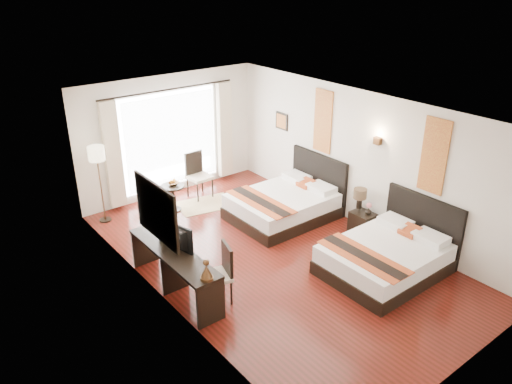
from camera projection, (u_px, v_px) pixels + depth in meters
floor at (274, 256)px, 9.35m from camera, size 4.50×7.50×0.01m
ceiling at (276, 110)px, 8.20m from camera, size 4.50×7.50×0.02m
wall_headboard at (360, 160)px, 10.04m from camera, size 0.01×7.50×2.80m
wall_desk at (161, 225)px, 7.51m from camera, size 0.01×7.50×2.80m
wall_window at (170, 136)px, 11.46m from camera, size 4.50×0.01×2.80m
wall_entry at (472, 285)px, 6.09m from camera, size 4.50×0.01×2.80m
window_glass at (170, 140)px, 11.49m from camera, size 2.40×0.02×2.20m
sheer_curtain at (172, 141)px, 11.45m from camera, size 2.30×0.02×2.10m
drape_left at (113, 155)px, 10.61m from camera, size 0.35×0.14×2.35m
drape_right at (225, 130)px, 12.24m from camera, size 0.35×0.14×2.35m
art_panel_near at (434, 156)px, 8.63m from camera, size 0.03×0.50×1.35m
art_panel_far at (323, 121)px, 10.57m from camera, size 0.03×0.50×1.35m
wall_sconce at (378, 141)px, 9.48m from camera, size 0.10×0.14×0.14m
mirror_frame at (156, 211)px, 7.58m from camera, size 0.04×1.25×0.95m
mirror_glass at (158, 211)px, 7.60m from camera, size 0.01×1.12×0.82m
bed_near at (388, 256)px, 8.76m from camera, size 2.11×1.65×1.19m
bed_far at (286, 203)px, 10.68m from camera, size 2.16×1.68×1.22m
nightstand at (362, 223)px, 10.07m from camera, size 0.38×0.47×0.45m
table_lamp at (360, 195)px, 9.94m from camera, size 0.27×0.27×0.42m
vase at (369, 209)px, 9.87m from camera, size 0.17×0.17×0.14m
console_desk at (175, 271)px, 8.20m from camera, size 0.50×2.20×0.76m
television at (171, 237)px, 8.00m from camera, size 0.29×0.78×0.45m
bronze_figurine at (207, 271)px, 7.26m from camera, size 0.23×0.23×0.30m
desk_chair at (217, 284)px, 7.99m from camera, size 0.57×0.57×0.99m
floor_lamp at (97, 159)px, 10.06m from camera, size 0.34×0.34×1.67m
side_table at (173, 198)px, 10.98m from camera, size 0.51×0.51×0.59m
fruit_bowl at (173, 184)px, 10.88m from camera, size 0.24×0.24×0.06m
window_chair at (199, 184)px, 11.63m from camera, size 0.51×0.51×1.06m
jute_rug at (206, 204)px, 11.35m from camera, size 1.38×1.07×0.01m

